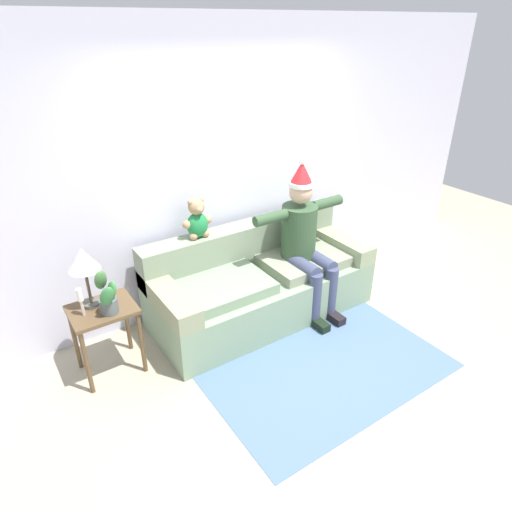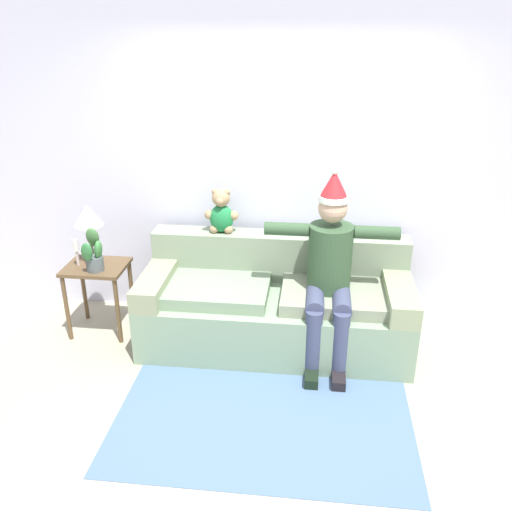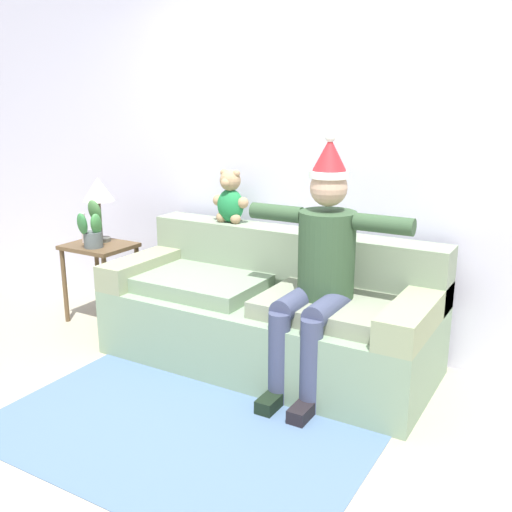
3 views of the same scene
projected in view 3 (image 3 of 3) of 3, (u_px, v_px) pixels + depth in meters
ground_plane at (177, 431)px, 3.09m from camera, size 10.00×10.00×0.00m
back_wall at (309, 152)px, 4.03m from camera, size 7.00×0.10×2.70m
couch at (270, 313)px, 3.85m from camera, size 2.16×0.91×0.85m
person_seated at (320, 264)px, 3.40m from camera, size 1.02×0.77×1.53m
teddy_bear at (230, 199)px, 4.15m from camera, size 0.29×0.17×0.38m
side_table at (100, 259)px, 4.53m from camera, size 0.50×0.41×0.62m
table_lamp at (98, 192)px, 4.49m from camera, size 0.24×0.24×0.50m
potted_plant at (92, 228)px, 4.36m from camera, size 0.18×0.25×0.37m
candle_tall at (82, 224)px, 4.51m from camera, size 0.04×0.04×0.23m
area_rug at (173, 433)px, 3.06m from camera, size 2.01×1.22×0.01m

